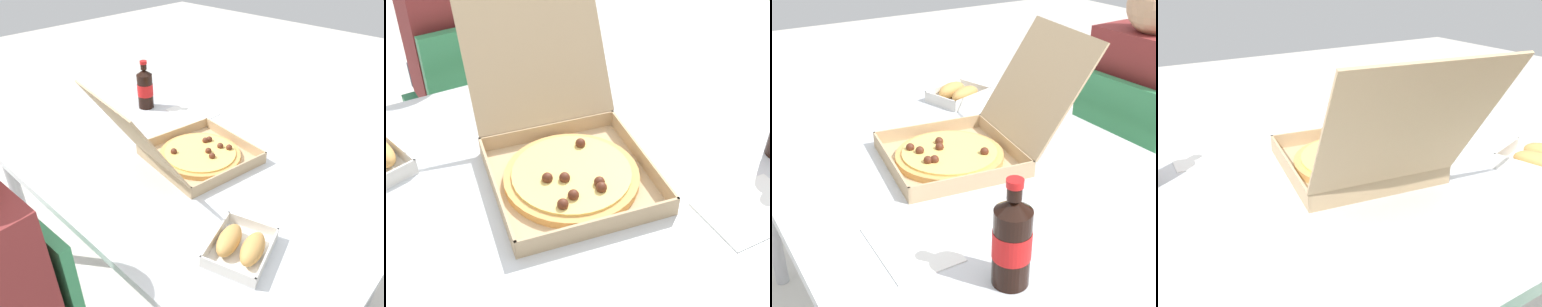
% 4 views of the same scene
% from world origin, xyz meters
% --- Properties ---
extents(dining_table, '(1.47, 1.00, 0.71)m').
position_xyz_m(dining_table, '(0.00, 0.00, 0.64)').
color(dining_table, silver).
rests_on(dining_table, ground_plane).
extents(chair, '(0.42, 0.42, 0.83)m').
position_xyz_m(chair, '(-0.03, 0.74, 0.48)').
color(chair, '#338451').
rests_on(chair, ground_plane).
extents(diner_person, '(0.37, 0.41, 1.15)m').
position_xyz_m(diner_person, '(-0.03, 0.80, 0.69)').
color(diner_person, '#333847').
rests_on(diner_person, ground_plane).
extents(pizza_box_open, '(0.42, 0.58, 0.34)m').
position_xyz_m(pizza_box_open, '(-0.04, 0.03, 0.75)').
color(pizza_box_open, tan).
rests_on(pizza_box_open, dining_table).
extents(paper_menu, '(0.21, 0.16, 0.00)m').
position_xyz_m(paper_menu, '(0.24, -0.28, 0.71)').
color(paper_menu, white).
rests_on(paper_menu, dining_table).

